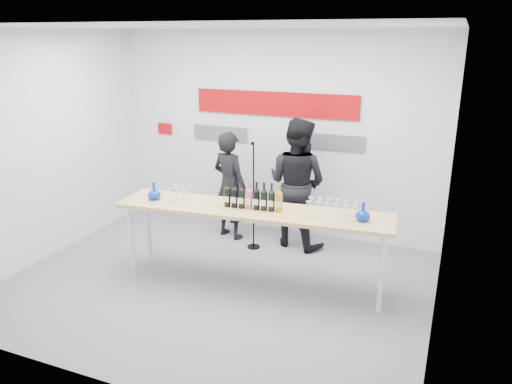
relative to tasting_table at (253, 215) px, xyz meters
The scene contains 12 objects.
ground 1.00m from the tasting_table, 157.94° to the right, with size 5.00×5.00×0.00m, color slate.
back_wall 1.97m from the tasting_table, 102.57° to the left, with size 5.00×0.04×3.00m, color silver.
signage 2.07m from the tasting_table, 104.45° to the left, with size 3.38×0.02×0.79m.
tasting_table is the anchor object (origin of this frame).
wine_bottles 0.24m from the tasting_table, 59.70° to the right, with size 0.71×0.14×0.33m.
decanter_left 1.28m from the tasting_table, behind, with size 0.16×0.16×0.21m, color #082FA0, non-canonical shape.
decanter_right 1.28m from the tasting_table, ahead, with size 0.16×0.16×0.21m, color #082FA0, non-canonical shape.
glasses_left 0.94m from the tasting_table, behind, with size 0.28×0.24×0.18m.
glasses_right 0.94m from the tasting_table, ahead, with size 0.58×0.27×0.18m.
presenter_left 1.56m from the tasting_table, 125.38° to the left, with size 0.58×0.38×1.60m, color black.
presenter_right 1.37m from the tasting_table, 85.82° to the left, with size 0.90×0.70×1.84m, color black.
mic_stand 1.17m from the tasting_table, 112.28° to the left, with size 0.18×0.18×1.55m.
Camera 1 is at (2.54, -4.89, 2.92)m, focal length 35.00 mm.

